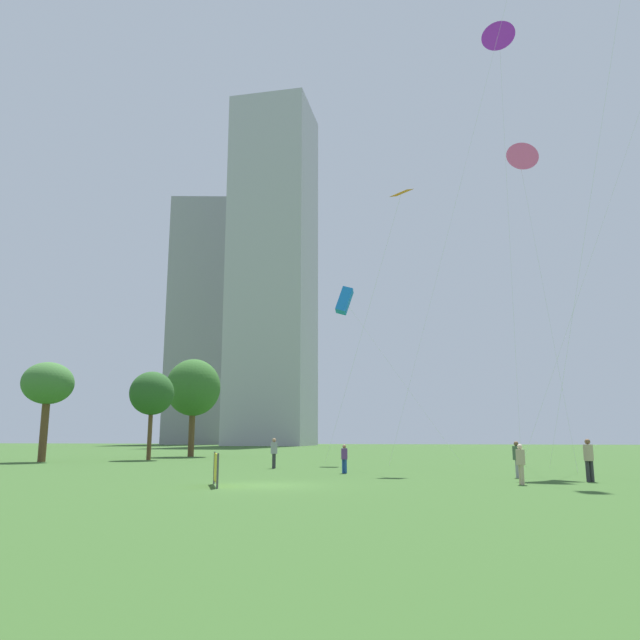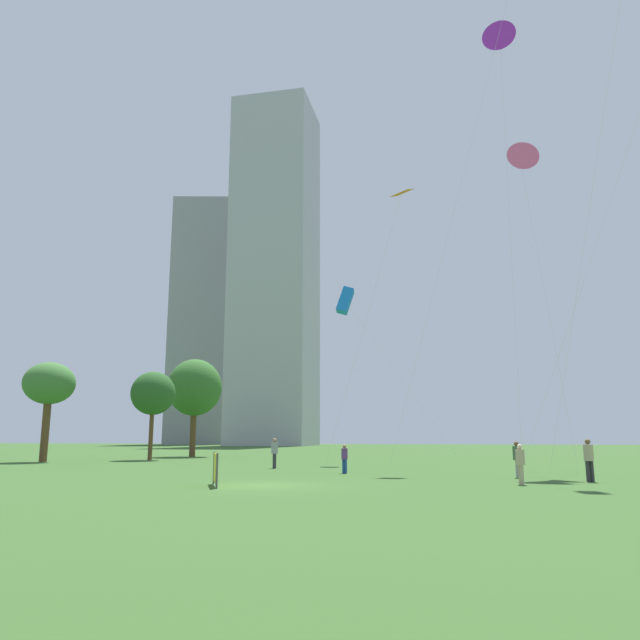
{
  "view_description": "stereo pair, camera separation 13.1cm",
  "coord_description": "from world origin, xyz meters",
  "px_view_note": "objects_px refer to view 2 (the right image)",
  "views": [
    {
      "loc": [
        7.03,
        -25.01,
        1.97
      ],
      "look_at": [
        1.08,
        6.25,
        8.07
      ],
      "focal_mm": 34.22,
      "sensor_mm": 36.0,
      "label": 1
    },
    {
      "loc": [
        7.16,
        -24.98,
        1.97
      ],
      "look_at": [
        1.08,
        6.25,
        8.07
      ],
      "focal_mm": 34.22,
      "sensor_mm": 36.0,
      "label": 2
    }
  ],
  "objects_px": {
    "kite_flying_2": "(500,42)",
    "park_tree_0": "(49,385)",
    "distant_highrise_1": "(275,269)",
    "event_banner": "(215,468)",
    "person_standing_1": "(589,457)",
    "person_standing_4": "(520,461)",
    "person_standing_0": "(517,457)",
    "person_standing_2": "(345,457)",
    "park_tree_2": "(195,388)",
    "kite_flying_3": "(345,301)",
    "kite_flying_5": "(521,162)",
    "park_tree_1": "(153,394)",
    "person_standing_5": "(275,451)",
    "distant_highrise_0": "(203,322)",
    "kite_flying_6": "(401,196)"
  },
  "relations": [
    {
      "from": "kite_flying_2",
      "to": "park_tree_0",
      "type": "bearing_deg",
      "value": 176.44
    },
    {
      "from": "distant_highrise_1",
      "to": "event_banner",
      "type": "relative_size",
      "value": 34.9
    },
    {
      "from": "kite_flying_2",
      "to": "distant_highrise_1",
      "type": "distance_m",
      "value": 101.78
    },
    {
      "from": "person_standing_1",
      "to": "person_standing_4",
      "type": "distance_m",
      "value": 3.94
    },
    {
      "from": "person_standing_0",
      "to": "park_tree_0",
      "type": "height_order",
      "value": "park_tree_0"
    },
    {
      "from": "person_standing_2",
      "to": "park_tree_2",
      "type": "distance_m",
      "value": 32.16
    },
    {
      "from": "park_tree_2",
      "to": "distant_highrise_1",
      "type": "height_order",
      "value": "distant_highrise_1"
    },
    {
      "from": "kite_flying_2",
      "to": "event_banner",
      "type": "height_order",
      "value": "kite_flying_2"
    },
    {
      "from": "kite_flying_3",
      "to": "kite_flying_5",
      "type": "bearing_deg",
      "value": -30.63
    },
    {
      "from": "kite_flying_3",
      "to": "kite_flying_5",
      "type": "distance_m",
      "value": 16.15
    },
    {
      "from": "person_standing_0",
      "to": "park_tree_1",
      "type": "height_order",
      "value": "park_tree_1"
    },
    {
      "from": "kite_flying_2",
      "to": "event_banner",
      "type": "relative_size",
      "value": 13.66
    },
    {
      "from": "person_standing_5",
      "to": "kite_flying_3",
      "type": "relative_size",
      "value": 0.14
    },
    {
      "from": "person_standing_2",
      "to": "park_tree_1",
      "type": "bearing_deg",
      "value": -13.92
    },
    {
      "from": "person_standing_2",
      "to": "distant_highrise_0",
      "type": "distance_m",
      "value": 136.56
    },
    {
      "from": "kite_flying_5",
      "to": "person_standing_5",
      "type": "bearing_deg",
      "value": -179.96
    },
    {
      "from": "person_standing_4",
      "to": "distant_highrise_0",
      "type": "bearing_deg",
      "value": -169.45
    },
    {
      "from": "person_standing_2",
      "to": "park_tree_0",
      "type": "relative_size",
      "value": 0.19
    },
    {
      "from": "person_standing_4",
      "to": "park_tree_1",
      "type": "bearing_deg",
      "value": -145.75
    },
    {
      "from": "kite_flying_2",
      "to": "kite_flying_5",
      "type": "bearing_deg",
      "value": -85.94
    },
    {
      "from": "person_standing_1",
      "to": "distant_highrise_0",
      "type": "xyz_separation_m",
      "value": [
        -68.72,
        124.15,
        31.54
      ]
    },
    {
      "from": "kite_flying_5",
      "to": "park_tree_1",
      "type": "height_order",
      "value": "kite_flying_5"
    },
    {
      "from": "person_standing_2",
      "to": "kite_flying_2",
      "type": "xyz_separation_m",
      "value": [
        10.59,
        8.4,
        29.74
      ]
    },
    {
      "from": "person_standing_5",
      "to": "distant_highrise_0",
      "type": "xyz_separation_m",
      "value": [
        -51.89,
        115.54,
        31.54
      ]
    },
    {
      "from": "park_tree_2",
      "to": "park_tree_1",
      "type": "bearing_deg",
      "value": -90.47
    },
    {
      "from": "distant_highrise_0",
      "to": "distant_highrise_1",
      "type": "xyz_separation_m",
      "value": [
        25.38,
        -19.52,
        8.11
      ]
    },
    {
      "from": "kite_flying_2",
      "to": "kite_flying_3",
      "type": "xyz_separation_m",
      "value": [
        -12.27,
        3.45,
        -18.3
      ]
    },
    {
      "from": "park_tree_2",
      "to": "distant_highrise_1",
      "type": "bearing_deg",
      "value": 99.32
    },
    {
      "from": "distant_highrise_0",
      "to": "event_banner",
      "type": "bearing_deg",
      "value": -79.42
    },
    {
      "from": "kite_flying_6",
      "to": "distant_highrise_1",
      "type": "distance_m",
      "value": 105.16
    },
    {
      "from": "kite_flying_2",
      "to": "person_standing_1",
      "type": "bearing_deg",
      "value": -85.16
    },
    {
      "from": "park_tree_2",
      "to": "kite_flying_6",
      "type": "bearing_deg",
      "value": -43.04
    },
    {
      "from": "person_standing_0",
      "to": "kite_flying_3",
      "type": "relative_size",
      "value": 0.13
    },
    {
      "from": "person_standing_4",
      "to": "distant_highrise_0",
      "type": "height_order",
      "value": "distant_highrise_0"
    },
    {
      "from": "kite_flying_3",
      "to": "park_tree_2",
      "type": "xyz_separation_m",
      "value": [
        -17.62,
        13.17,
        -5.47
      ]
    },
    {
      "from": "kite_flying_2",
      "to": "person_standing_2",
      "type": "bearing_deg",
      "value": -141.6
    },
    {
      "from": "kite_flying_3",
      "to": "distant_highrise_0",
      "type": "distance_m",
      "value": 123.14
    },
    {
      "from": "distant_highrise_1",
      "to": "event_banner",
      "type": "bearing_deg",
      "value": -74.43
    },
    {
      "from": "kite_flying_6",
      "to": "park_tree_1",
      "type": "relative_size",
      "value": 2.37
    },
    {
      "from": "person_standing_4",
      "to": "kite_flying_2",
      "type": "distance_m",
      "value": 33.27
    },
    {
      "from": "person_standing_2",
      "to": "park_tree_0",
      "type": "xyz_separation_m",
      "value": [
        -25.87,
        10.66,
        5.23
      ]
    },
    {
      "from": "kite_flying_5",
      "to": "kite_flying_6",
      "type": "height_order",
      "value": "kite_flying_5"
    },
    {
      "from": "park_tree_1",
      "to": "distant_highrise_0",
      "type": "relative_size",
      "value": 0.12
    },
    {
      "from": "person_standing_0",
      "to": "kite_flying_6",
      "type": "xyz_separation_m",
      "value": [
        -5.64,
        6.0,
        16.38
      ]
    },
    {
      "from": "distant_highrise_0",
      "to": "kite_flying_5",
      "type": "bearing_deg",
      "value": -71.29
    },
    {
      "from": "kite_flying_5",
      "to": "park_tree_2",
      "type": "distance_m",
      "value": 38.58
    },
    {
      "from": "distant_highrise_0",
      "to": "event_banner",
      "type": "relative_size",
      "value": 27.95
    },
    {
      "from": "kite_flying_6",
      "to": "park_tree_2",
      "type": "bearing_deg",
      "value": 136.96
    },
    {
      "from": "person_standing_2",
      "to": "distant_highrise_0",
      "type": "bearing_deg",
      "value": -38.97
    },
    {
      "from": "park_tree_1",
      "to": "park_tree_2",
      "type": "bearing_deg",
      "value": 89.53
    }
  ]
}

